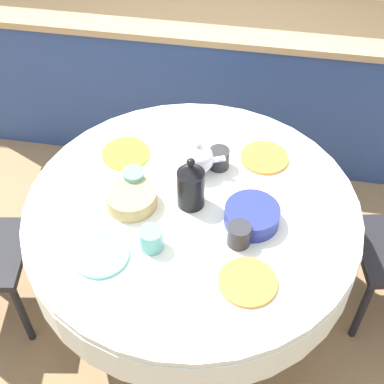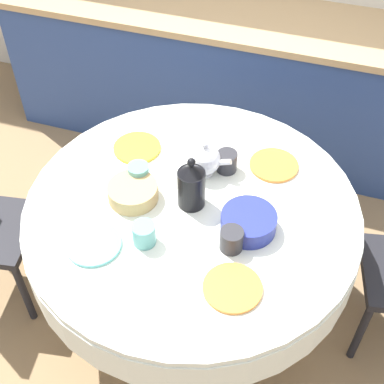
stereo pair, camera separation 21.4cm
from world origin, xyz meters
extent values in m
plane|color=#8E704C|center=(0.00, 0.00, 0.00)|extent=(12.00, 12.00, 0.00)
cube|color=#2D4784|center=(0.00, 1.39, 0.43)|extent=(3.20, 0.60, 0.87)
cube|color=tan|center=(0.00, 1.39, 0.89)|extent=(3.24, 0.64, 0.04)
cylinder|color=brown|center=(0.00, 0.00, 0.02)|extent=(0.44, 0.44, 0.04)
cylinder|color=brown|center=(0.00, 0.00, 0.30)|extent=(0.11, 0.11, 0.53)
cylinder|color=silver|center=(0.00, 0.00, 0.66)|extent=(1.40, 1.40, 0.18)
cylinder|color=silver|center=(0.00, 0.00, 0.76)|extent=(1.39, 1.39, 0.03)
cylinder|color=black|center=(0.81, -0.01, 0.21)|extent=(0.04, 0.04, 0.43)
cylinder|color=black|center=(0.74, 0.33, 0.21)|extent=(0.04, 0.04, 0.43)
cylinder|color=black|center=(-0.81, 0.04, 0.21)|extent=(0.04, 0.04, 0.43)
cylinder|color=black|center=(-0.75, -0.30, 0.21)|extent=(0.04, 0.04, 0.43)
cylinder|color=#60BCB7|center=(-0.29, -0.32, 0.78)|extent=(0.22, 0.22, 0.01)
cylinder|color=#5BA39E|center=(-0.11, -0.24, 0.82)|extent=(0.09, 0.09, 0.09)
cylinder|color=orange|center=(0.26, -0.34, 0.78)|extent=(0.22, 0.22, 0.01)
cylinder|color=#28282D|center=(0.21, -0.16, 0.82)|extent=(0.09, 0.09, 0.09)
cylinder|color=yellow|center=(-0.35, 0.25, 0.78)|extent=(0.22, 0.22, 0.01)
cylinder|color=#5BA39E|center=(-0.26, 0.06, 0.82)|extent=(0.09, 0.09, 0.09)
cylinder|color=orange|center=(0.27, 0.34, 0.78)|extent=(0.22, 0.22, 0.01)
cylinder|color=#28282D|center=(0.08, 0.25, 0.82)|extent=(0.09, 0.09, 0.09)
cylinder|color=black|center=(-0.01, 0.01, 0.86)|extent=(0.11, 0.11, 0.17)
cone|color=black|center=(-0.01, 0.01, 0.97)|extent=(0.10, 0.10, 0.04)
sphere|color=black|center=(-0.01, 0.01, 1.01)|extent=(0.03, 0.03, 0.03)
cylinder|color=white|center=(-0.01, 0.20, 0.78)|extent=(0.07, 0.07, 0.01)
sphere|color=white|center=(-0.01, 0.20, 0.86)|extent=(0.13, 0.13, 0.13)
cylinder|color=white|center=(0.07, 0.20, 0.86)|extent=(0.08, 0.02, 0.05)
sphere|color=white|center=(-0.01, 0.20, 0.94)|extent=(0.03, 0.03, 0.03)
cylinder|color=tan|center=(-0.24, -0.04, 0.81)|extent=(0.21, 0.21, 0.07)
cylinder|color=navy|center=(0.25, -0.05, 0.82)|extent=(0.22, 0.22, 0.08)
camera|label=1|loc=(0.26, -1.46, 2.40)|focal=50.00mm
camera|label=2|loc=(0.46, -1.41, 2.40)|focal=50.00mm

